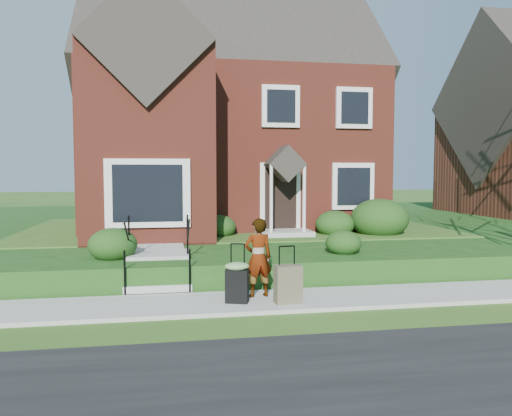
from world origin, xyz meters
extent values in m
plane|color=#2D5119|center=(0.00, 0.00, 0.00)|extent=(120.00, 120.00, 0.00)
cube|color=#9E9B93|center=(0.00, 0.00, 0.04)|extent=(60.00, 1.60, 0.08)
cube|color=#173D10|center=(4.00, 10.90, 0.30)|extent=(44.00, 20.00, 0.60)
cube|color=#9E9B93|center=(-2.50, 5.00, 0.63)|extent=(1.20, 6.00, 0.06)
cube|color=maroon|center=(0.00, 10.00, 3.30)|extent=(10.00, 8.00, 5.40)
cube|color=maroon|center=(-2.80, 5.20, 3.30)|extent=(3.60, 2.40, 5.40)
cube|color=silver|center=(-2.80, 4.05, 2.00)|extent=(2.20, 0.30, 1.80)
cube|color=black|center=(1.20, 5.94, 1.65)|extent=(1.00, 0.12, 2.10)
cube|color=black|center=(3.60, 5.95, 2.10)|extent=(1.40, 0.10, 1.50)
cube|color=maroon|center=(3.00, 10.00, 8.20)|extent=(0.90, 0.90, 3.00)
cube|color=#9E9B93|center=(-2.50, 1.00, 0.15)|extent=(1.40, 0.30, 0.15)
cube|color=#9E9B93|center=(-2.50, 1.30, 0.30)|extent=(1.40, 0.30, 0.15)
cube|color=#9E9B93|center=(-2.50, 1.60, 0.45)|extent=(1.40, 0.30, 0.15)
cube|color=#9E9B93|center=(-2.50, 1.90, 0.60)|extent=(1.40, 0.30, 0.15)
cube|color=#9E9B93|center=(-2.50, 2.45, 0.60)|extent=(1.40, 0.80, 0.15)
cylinder|color=black|center=(-3.15, 0.85, 0.53)|extent=(0.04, 0.04, 0.90)
cylinder|color=black|center=(-3.15, 2.05, 1.13)|extent=(0.04, 0.04, 0.90)
cylinder|color=black|center=(-1.85, 0.85, 0.53)|extent=(0.04, 0.04, 0.90)
cylinder|color=black|center=(-1.85, 2.05, 1.13)|extent=(0.04, 0.04, 0.90)
ellipsoid|color=#143510|center=(-3.97, 5.15, 1.05)|extent=(1.30, 1.30, 0.91)
ellipsoid|color=#143510|center=(-0.79, 5.68, 0.97)|extent=(1.06, 1.06, 0.74)
ellipsoid|color=#143510|center=(2.83, 5.45, 1.02)|extent=(1.21, 1.21, 0.85)
ellipsoid|color=#143510|center=(4.23, 5.29, 1.23)|extent=(1.80, 1.80, 1.26)
ellipsoid|color=#143510|center=(-3.53, 2.23, 0.99)|extent=(1.10, 1.10, 0.77)
ellipsoid|color=#143510|center=(1.89, 2.04, 0.90)|extent=(0.87, 0.87, 0.61)
imported|color=#999999|center=(-0.53, 0.25, 0.86)|extent=(0.62, 0.45, 1.56)
cube|color=black|center=(-1.00, -0.16, 0.40)|extent=(0.48, 0.35, 0.64)
cylinder|color=black|center=(-1.00, -0.16, 1.20)|extent=(0.25, 0.11, 0.03)
cylinder|color=black|center=(-1.13, -0.16, 0.96)|extent=(0.02, 0.02, 0.48)
cylinder|color=black|center=(-0.88, -0.16, 0.96)|extent=(0.02, 0.02, 0.48)
cylinder|color=black|center=(-1.15, -0.16, 0.11)|extent=(0.06, 0.07, 0.06)
cylinder|color=black|center=(-0.85, -0.16, 0.11)|extent=(0.06, 0.07, 0.06)
ellipsoid|color=#74A35D|center=(-1.00, -0.16, 0.79)|extent=(0.56, 0.51, 0.15)
cube|color=brown|center=(-0.06, -0.34, 0.44)|extent=(0.52, 0.32, 0.72)
cylinder|color=black|center=(-0.06, -0.34, 1.15)|extent=(0.30, 0.05, 0.03)
cylinder|color=black|center=(-0.21, -0.34, 0.97)|extent=(0.02, 0.02, 0.35)
cylinder|color=black|center=(0.09, -0.34, 0.97)|extent=(0.02, 0.02, 0.35)
cylinder|color=black|center=(-0.23, -0.34, 0.11)|extent=(0.05, 0.06, 0.06)
cylinder|color=black|center=(0.12, -0.34, 0.11)|extent=(0.05, 0.06, 0.06)
camera|label=1|loc=(-2.23, -9.37, 2.54)|focal=35.00mm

